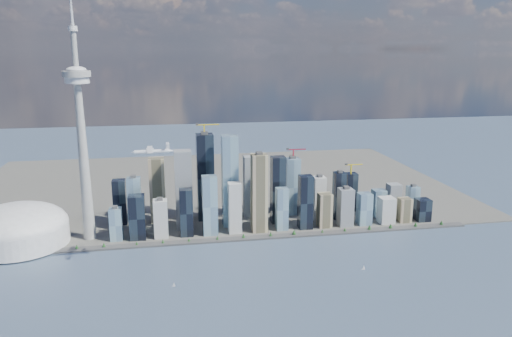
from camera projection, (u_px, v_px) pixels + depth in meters
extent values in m
plane|color=#324058|center=(249.00, 295.00, 840.39)|extent=(4000.00, 4000.00, 0.00)
cube|color=#383838|center=(230.00, 240.00, 1079.20)|extent=(1100.00, 22.00, 4.00)
cube|color=#4C4C47|center=(211.00, 185.00, 1510.01)|extent=(1400.00, 900.00, 3.00)
cylinder|color=#3F2D1E|center=(40.00, 251.00, 1011.48)|extent=(1.00, 1.00, 2.40)
cone|color=#18451C|center=(39.00, 249.00, 1010.64)|extent=(7.20, 7.20, 8.00)
cylinder|color=#3F2D1E|center=(84.00, 248.00, 1026.36)|extent=(1.00, 1.00, 2.40)
cone|color=#18451C|center=(84.00, 246.00, 1025.52)|extent=(7.20, 7.20, 8.00)
cylinder|color=#3F2D1E|center=(127.00, 245.00, 1041.25)|extent=(1.00, 1.00, 2.40)
cone|color=#18451C|center=(127.00, 243.00, 1040.40)|extent=(7.20, 7.20, 8.00)
cylinder|color=#3F2D1E|center=(169.00, 242.00, 1056.13)|extent=(1.00, 1.00, 2.40)
cone|color=#18451C|center=(169.00, 241.00, 1055.29)|extent=(7.20, 7.20, 8.00)
cylinder|color=#3F2D1E|center=(210.00, 239.00, 1071.01)|extent=(1.00, 1.00, 2.40)
cone|color=#18451C|center=(210.00, 238.00, 1070.17)|extent=(7.20, 7.20, 8.00)
cylinder|color=#3F2D1E|center=(250.00, 237.00, 1085.89)|extent=(1.00, 1.00, 2.40)
cone|color=#18451C|center=(250.00, 235.00, 1085.05)|extent=(7.20, 7.20, 8.00)
cylinder|color=#3F2D1E|center=(289.00, 234.00, 1100.78)|extent=(1.00, 1.00, 2.40)
cone|color=#18451C|center=(289.00, 233.00, 1099.94)|extent=(7.20, 7.20, 8.00)
cylinder|color=#3F2D1E|center=(326.00, 232.00, 1115.66)|extent=(1.00, 1.00, 2.40)
cone|color=#18451C|center=(326.00, 230.00, 1114.82)|extent=(7.20, 7.20, 8.00)
cylinder|color=#3F2D1E|center=(363.00, 229.00, 1130.54)|extent=(1.00, 1.00, 2.40)
cone|color=#18451C|center=(363.00, 228.00, 1129.70)|extent=(7.20, 7.20, 8.00)
cylinder|color=#3F2D1E|center=(399.00, 227.00, 1145.42)|extent=(1.00, 1.00, 2.40)
cone|color=#18451C|center=(399.00, 226.00, 1144.58)|extent=(7.20, 7.20, 8.00)
cylinder|color=#3F2D1E|center=(433.00, 225.00, 1160.31)|extent=(1.00, 1.00, 2.40)
cone|color=#18451C|center=(434.00, 223.00, 1159.47)|extent=(7.20, 7.20, 8.00)
cube|color=black|center=(135.00, 217.00, 1071.58)|extent=(34.00, 34.00, 97.04)
cube|color=#7496B0|center=(136.00, 204.00, 1116.35)|extent=(30.00, 30.00, 123.51)
cube|color=beige|center=(159.00, 219.00, 1081.71)|extent=(30.00, 30.00, 83.81)
cube|color=tan|center=(159.00, 190.00, 1173.97)|extent=(36.00, 36.00, 154.39)
cube|color=slate|center=(183.00, 190.00, 1127.68)|extent=(38.00, 38.00, 180.85)
cube|color=black|center=(185.00, 213.00, 1088.58)|extent=(28.00, 28.00, 105.86)
cube|color=#7496B0|center=(210.00, 205.00, 1094.94)|extent=(32.00, 32.00, 132.33)
cube|color=black|center=(205.00, 177.00, 1186.68)|extent=(40.00, 40.00, 207.32)
cube|color=#7496B0|center=(231.00, 181.00, 1142.97)|extent=(36.00, 36.00, 211.73)
cube|color=beige|center=(234.00, 208.00, 1106.44)|extent=(28.00, 28.00, 114.69)
cube|color=tan|center=(259.00, 193.00, 1108.68)|extent=(34.00, 34.00, 176.44)
cube|color=slate|center=(251.00, 187.00, 1212.26)|extent=(30.00, 30.00, 149.98)
cube|color=black|center=(278.00, 190.00, 1168.04)|extent=(32.00, 32.00, 158.80)
cube|color=#7496B0|center=(283.00, 209.00, 1127.39)|extent=(26.00, 26.00, 97.04)
cube|color=black|center=(304.00, 202.00, 1132.89)|extent=(30.00, 30.00, 123.51)
cube|color=#7496B0|center=(293.00, 186.00, 1231.32)|extent=(34.00, 34.00, 141.15)
cube|color=beige|center=(319.00, 198.00, 1191.39)|extent=(28.00, 28.00, 105.86)
cube|color=tan|center=(325.00, 210.00, 1146.62)|extent=(30.00, 30.00, 79.40)
cube|color=slate|center=(346.00, 207.00, 1154.18)|extent=(32.00, 32.00, 88.22)
cube|color=black|center=(339.00, 196.00, 1198.94)|extent=(26.00, 26.00, 114.69)
cube|color=#7496B0|center=(366.00, 209.00, 1164.31)|extent=(30.00, 30.00, 74.99)
cube|color=black|center=(350.00, 192.00, 1262.23)|extent=(28.00, 28.00, 97.04)
cube|color=#7496B0|center=(377.00, 203.00, 1221.78)|extent=(30.00, 30.00, 66.17)
cube|color=beige|center=(386.00, 210.00, 1174.44)|extent=(34.00, 34.00, 61.75)
cube|color=tan|center=(404.00, 210.00, 1182.68)|extent=(28.00, 28.00, 57.34)
cube|color=slate|center=(395.00, 199.00, 1227.96)|extent=(30.00, 30.00, 79.40)
cube|color=black|center=(421.00, 210.00, 1190.92)|extent=(32.00, 32.00, 52.93)
cube|color=#7496B0|center=(411.00, 200.00, 1236.72)|extent=(26.00, 26.00, 70.58)
cube|color=black|center=(120.00, 202.00, 1164.18)|extent=(30.00, 30.00, 105.86)
cube|color=#7496B0|center=(117.00, 224.00, 1067.80)|extent=(26.00, 26.00, 70.58)
cube|color=yellow|center=(204.00, 129.00, 1159.92)|extent=(3.00, 3.00, 22.00)
cube|color=yellow|center=(208.00, 125.00, 1158.77)|extent=(55.00, 2.20, 2.20)
cube|color=#383838|center=(197.00, 124.00, 1154.05)|extent=(6.00, 4.00, 4.00)
cube|color=maroon|center=(293.00, 154.00, 1212.28)|extent=(3.00, 3.00, 22.00)
cube|color=maroon|center=(296.00, 149.00, 1210.95)|extent=(48.00, 2.20, 2.20)
cube|color=#383838|center=(288.00, 149.00, 1206.78)|extent=(6.00, 4.00, 4.00)
cube|color=yellow|center=(351.00, 169.00, 1248.34)|extent=(3.00, 3.00, 22.00)
cube|color=yellow|center=(354.00, 165.00, 1246.93)|extent=(45.00, 2.20, 2.20)
cube|color=#383838|center=(346.00, 164.00, 1242.98)|extent=(6.00, 4.00, 4.00)
cone|color=gray|center=(84.00, 162.00, 1045.20)|extent=(26.00, 26.00, 340.00)
cylinder|color=silver|center=(77.00, 80.00, 1005.52)|extent=(48.00, 48.00, 14.00)
cylinder|color=gray|center=(76.00, 74.00, 1002.72)|extent=(56.00, 56.00, 12.00)
ellipsoid|color=silver|center=(76.00, 70.00, 1000.85)|extent=(40.00, 40.00, 14.00)
cylinder|color=gray|center=(74.00, 49.00, 991.51)|extent=(11.00, 11.00, 80.00)
cylinder|color=silver|center=(73.00, 28.00, 982.18)|extent=(18.00, 18.00, 10.00)
cylinder|color=silver|center=(19.00, 234.00, 1046.13)|extent=(200.00, 200.00, 44.00)
ellipsoid|color=silver|center=(18.00, 224.00, 1040.99)|extent=(200.00, 200.00, 84.00)
cylinder|color=white|center=(151.00, 152.00, 873.75)|extent=(59.48, 9.39, 7.29)
cone|color=white|center=(133.00, 152.00, 867.42)|extent=(8.23, 7.57, 7.29)
cone|color=white|center=(170.00, 151.00, 880.31)|extent=(11.65, 7.69, 7.29)
cube|color=white|center=(150.00, 150.00, 872.38)|extent=(11.38, 64.10, 1.14)
cylinder|color=white|center=(150.00, 152.00, 860.89)|extent=(12.67, 4.54, 4.10)
cylinder|color=white|center=(150.00, 149.00, 884.71)|extent=(12.67, 4.54, 4.10)
cylinder|color=#3F3F3F|center=(146.00, 152.00, 859.48)|extent=(0.67, 9.12, 9.12)
cylinder|color=#3F3F3F|center=(146.00, 149.00, 883.31)|extent=(0.67, 9.12, 9.12)
cube|color=white|center=(168.00, 147.00, 877.90)|extent=(6.41, 1.14, 12.54)
cube|color=white|center=(168.00, 143.00, 876.41)|extent=(5.74, 20.68, 0.80)
cube|color=silver|center=(174.00, 286.00, 869.95)|extent=(5.85, 3.00, 0.75)
cylinder|color=#999999|center=(173.00, 284.00, 868.95)|extent=(0.22, 0.22, 8.41)
cube|color=silver|center=(363.00, 269.00, 937.03)|extent=(6.36, 3.10, 0.81)
cylinder|color=#999999|center=(363.00, 267.00, 935.94)|extent=(0.24, 0.24, 9.16)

